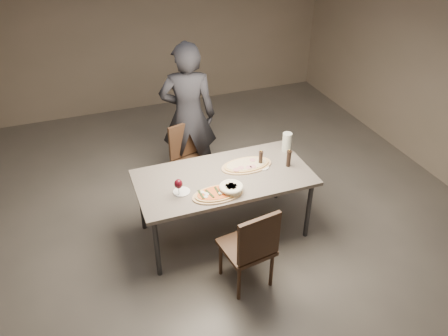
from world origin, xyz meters
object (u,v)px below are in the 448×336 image
object	(u,v)px
chair_far	(189,156)
diner	(188,116)
bread_basket	(231,188)
ham_pizza	(247,165)
chair_near	(252,246)
zucchini_pizza	(218,194)
pepper_mill_left	(289,158)
dining_table	(224,181)
carafe	(287,142)

from	to	relation	value
chair_far	diner	size ratio (longest dim) A/B	0.48
diner	bread_basket	bearing A→B (deg)	106.51
ham_pizza	chair_near	size ratio (longest dim) A/B	0.60
zucchini_pizza	ham_pizza	distance (m)	0.59
zucchini_pizza	chair_near	size ratio (longest dim) A/B	0.56
chair_far	bread_basket	bearing A→B (deg)	77.75
pepper_mill_left	chair_near	bearing A→B (deg)	-134.32
diner	chair_far	bearing A→B (deg)	86.82
dining_table	chair_far	world-z (taller)	chair_far
zucchini_pizza	chair_far	distance (m)	1.22
ham_pizza	chair_far	distance (m)	0.95
chair_near	chair_far	world-z (taller)	chair_near
bread_basket	diner	distance (m)	1.41
dining_table	chair_far	bearing A→B (deg)	97.47
dining_table	diner	xyz separation A→B (m)	(-0.04, 1.12, 0.22)
bread_basket	carafe	world-z (taller)	carafe
bread_basket	chair_far	world-z (taller)	chair_far
pepper_mill_left	zucchini_pizza	bearing A→B (deg)	-165.59
chair_near	dining_table	bearing A→B (deg)	79.39
diner	carafe	bearing A→B (deg)	150.60
carafe	ham_pizza	bearing A→B (deg)	-165.31
zucchini_pizza	pepper_mill_left	world-z (taller)	pepper_mill_left
dining_table	diner	bearing A→B (deg)	92.28
ham_pizza	bread_basket	xyz separation A→B (m)	(-0.32, -0.38, 0.03)
bread_basket	chair_near	size ratio (longest dim) A/B	0.26
pepper_mill_left	diner	size ratio (longest dim) A/B	0.11
chair_near	chair_far	xyz separation A→B (m)	(-0.09, 1.71, -0.02)
pepper_mill_left	diner	xyz separation A→B (m)	(-0.75, 1.17, 0.07)
bread_basket	carafe	distance (m)	1.01
ham_pizza	chair_far	world-z (taller)	chair_far
carafe	chair_far	world-z (taller)	carafe
chair_far	dining_table	bearing A→B (deg)	81.04
dining_table	diner	world-z (taller)	diner
pepper_mill_left	chair_near	world-z (taller)	pepper_mill_left
zucchini_pizza	diner	xyz separation A→B (m)	(0.12, 1.40, 0.15)
ham_pizza	diner	world-z (taller)	diner
bread_basket	diner	world-z (taller)	diner
ham_pizza	bread_basket	world-z (taller)	bread_basket
carafe	chair_near	bearing A→B (deg)	-129.58
dining_table	chair_near	bearing A→B (deg)	-92.35
bread_basket	pepper_mill_left	world-z (taller)	pepper_mill_left
carafe	diner	world-z (taller)	diner
dining_table	pepper_mill_left	size ratio (longest dim) A/B	8.86
dining_table	carafe	world-z (taller)	carafe
ham_pizza	dining_table	bearing A→B (deg)	-177.32
dining_table	zucchini_pizza	xyz separation A→B (m)	(-0.17, -0.28, 0.07)
bread_basket	pepper_mill_left	xyz separation A→B (m)	(0.73, 0.23, 0.05)
zucchini_pizza	ham_pizza	bearing A→B (deg)	61.53
dining_table	carafe	size ratio (longest dim) A/B	8.26
zucchini_pizza	carafe	bearing A→B (deg)	49.62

